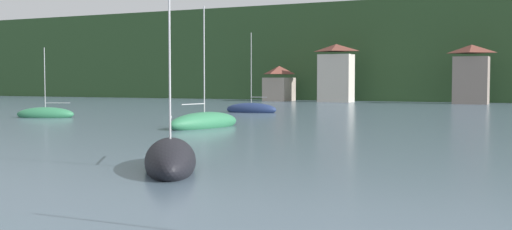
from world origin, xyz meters
TOP-DOWN VIEW (x-y plane):
  - shore_building_west at (-29.62, 122.18)m, footprint 4.00×5.19m
  - shore_building_westcentral at (-19.74, 121.29)m, footprint 5.25×3.32m
  - shore_building_central at (0.00, 121.39)m, footprint 4.89×3.52m
  - sailboat_far_1 at (-11.09, 66.29)m, footprint 3.07×6.92m
  - sailboat_mid_3 at (-1.79, 47.81)m, footprint 4.90×6.24m
  - sailboat_far_4 at (-17.35, 86.59)m, footprint 5.52×2.20m
  - sailboat_far_5 at (-29.87, 70.75)m, footprint 5.27×3.53m

SIDE VIEW (x-z plane):
  - sailboat_far_5 at x=-29.87m, z-range -2.96..3.55m
  - sailboat_far_4 at x=-17.35m, z-range -3.94..4.58m
  - sailboat_far_1 at x=-11.09m, z-range -4.04..4.75m
  - sailboat_mid_3 at x=-1.79m, z-range -4.48..5.21m
  - shore_building_west at x=-29.62m, z-range -0.08..5.58m
  - shore_building_central at x=0.00m, z-range -0.12..8.18m
  - shore_building_westcentral at x=-19.74m, z-range -0.12..8.74m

